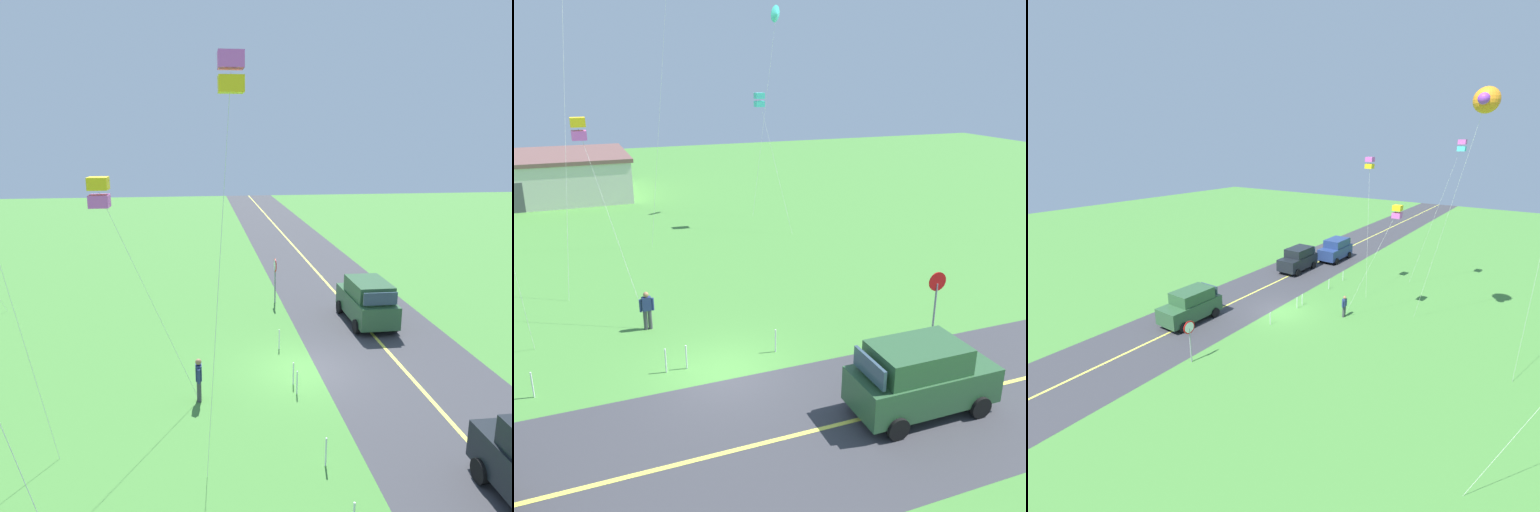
% 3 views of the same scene
% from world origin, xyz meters
% --- Properties ---
extents(ground_plane, '(120.00, 120.00, 0.10)m').
position_xyz_m(ground_plane, '(0.00, 0.00, -0.05)').
color(ground_plane, '#478438').
extents(asphalt_road, '(120.00, 7.00, 0.00)m').
position_xyz_m(asphalt_road, '(0.00, -4.00, 0.00)').
color(asphalt_road, '#38383D').
rests_on(asphalt_road, ground).
extents(road_centre_stripe, '(120.00, 0.16, 0.00)m').
position_xyz_m(road_centre_stripe, '(0.00, -4.00, 0.01)').
color(road_centre_stripe, '#E5E04C').
rests_on(road_centre_stripe, asphalt_road).
extents(car_suv_foreground, '(4.40, 2.12, 2.24)m').
position_xyz_m(car_suv_foreground, '(4.83, -4.21, 1.15)').
color(car_suv_foreground, '#2D5633').
rests_on(car_suv_foreground, ground).
extents(stop_sign, '(0.76, 0.08, 2.56)m').
position_xyz_m(stop_sign, '(8.46, -0.10, 1.80)').
color(stop_sign, gray).
rests_on(stop_sign, ground).
extents(person_adult_near, '(0.58, 0.22, 1.60)m').
position_xyz_m(person_adult_near, '(-1.94, 4.26, 0.86)').
color(person_adult_near, '#3F3F47').
rests_on(person_adult_near, ground).
extents(kite_red_low, '(2.02, 2.95, 8.10)m').
position_xyz_m(kite_red_low, '(-3.67, 6.92, 7.65)').
color(kite_red_low, silver).
rests_on(kite_red_low, ground).
extents(kite_yellow_high, '(1.31, 3.46, 8.53)m').
position_xyz_m(kite_yellow_high, '(7.67, 17.60, 8.08)').
color(kite_yellow_high, silver).
rests_on(kite_yellow_high, ground).
extents(kite_orange_near, '(3.04, 2.35, 14.06)m').
position_xyz_m(kite_orange_near, '(10.28, 21.38, 13.43)').
color(kite_orange_near, silver).
rests_on(kite_orange_near, ground).
extents(fence_post_1, '(0.05, 0.05, 0.90)m').
position_xyz_m(fence_post_1, '(-6.08, 0.70, 0.45)').
color(fence_post_1, silver).
rests_on(fence_post_1, ground).
extents(fence_post_2, '(0.05, 0.05, 0.90)m').
position_xyz_m(fence_post_2, '(-1.89, 0.70, 0.45)').
color(fence_post_2, silver).
rests_on(fence_post_2, ground).
extents(fence_post_3, '(0.05, 0.05, 0.90)m').
position_xyz_m(fence_post_3, '(-1.18, 0.70, 0.45)').
color(fence_post_3, silver).
rests_on(fence_post_3, ground).
extents(fence_post_4, '(0.05, 0.05, 0.90)m').
position_xyz_m(fence_post_4, '(2.13, 0.70, 0.45)').
color(fence_post_4, silver).
rests_on(fence_post_4, ground).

